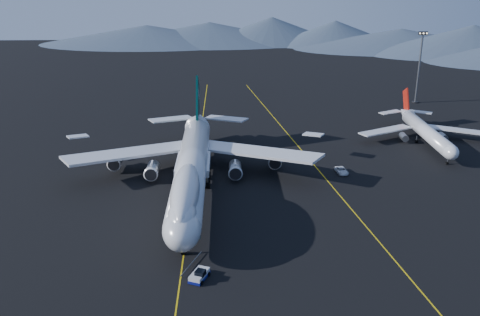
{
  "coord_description": "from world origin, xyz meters",
  "views": [
    {
      "loc": [
        7.37,
        -107.02,
        46.8
      ],
      "look_at": [
        10.53,
        4.96,
        6.0
      ],
      "focal_mm": 40.0,
      "sensor_mm": 36.0,
      "label": 1
    }
  ],
  "objects_px": {
    "boeing_747": "(192,167)",
    "floodlight_mast": "(419,67)",
    "second_jet": "(425,131)",
    "pushback_tug": "(199,276)",
    "service_van": "(342,170)"
  },
  "relations": [
    {
      "from": "boeing_747",
      "to": "floodlight_mast",
      "type": "bearing_deg",
      "value": 45.85
    },
    {
      "from": "pushback_tug",
      "to": "floodlight_mast",
      "type": "xyz_separation_m",
      "value": [
        72.44,
        111.91,
        12.1
      ]
    },
    {
      "from": "second_jet",
      "to": "floodlight_mast",
      "type": "bearing_deg",
      "value": 98.18
    },
    {
      "from": "second_jet",
      "to": "service_van",
      "type": "height_order",
      "value": "second_jet"
    },
    {
      "from": "floodlight_mast",
      "to": "second_jet",
      "type": "bearing_deg",
      "value": -106.05
    },
    {
      "from": "second_jet",
      "to": "floodlight_mast",
      "type": "relative_size",
      "value": 1.65
    },
    {
      "from": "boeing_747",
      "to": "second_jet",
      "type": "xyz_separation_m",
      "value": [
        62.25,
        31.9,
        -2.26
      ]
    },
    {
      "from": "boeing_747",
      "to": "pushback_tug",
      "type": "bearing_deg",
      "value": -84.98
    },
    {
      "from": "service_van",
      "to": "floodlight_mast",
      "type": "xyz_separation_m",
      "value": [
        40.63,
        67.53,
        11.99
      ]
    },
    {
      "from": "floodlight_mast",
      "to": "boeing_747",
      "type": "bearing_deg",
      "value": -134.15
    },
    {
      "from": "boeing_747",
      "to": "service_van",
      "type": "xyz_separation_m",
      "value": [
        34.81,
        10.19,
        -5.13
      ]
    },
    {
      "from": "second_jet",
      "to": "pushback_tug",
      "type": "bearing_deg",
      "value": -107.65
    },
    {
      "from": "boeing_747",
      "to": "floodlight_mast",
      "type": "height_order",
      "value": "floodlight_mast"
    },
    {
      "from": "pushback_tug",
      "to": "second_jet",
      "type": "xyz_separation_m",
      "value": [
        59.25,
        66.09,
        2.99
      ]
    },
    {
      "from": "service_van",
      "to": "floodlight_mast",
      "type": "bearing_deg",
      "value": 52.6
    }
  ]
}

